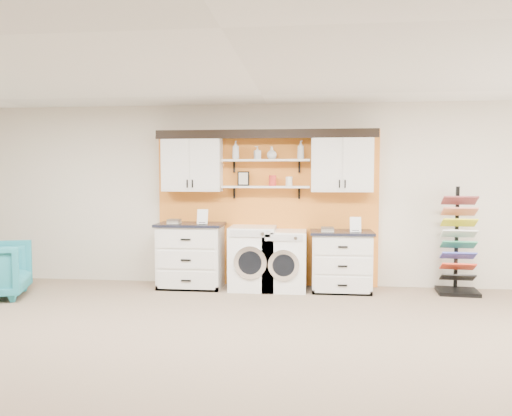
# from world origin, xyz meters

# --- Properties ---
(floor) EXTENTS (10.00, 10.00, 0.00)m
(floor) POSITION_xyz_m (0.00, 0.00, 0.00)
(floor) COLOR #8D765F
(floor) RESTS_ON ground
(ceiling) EXTENTS (10.00, 10.00, 0.00)m
(ceiling) POSITION_xyz_m (0.00, 0.00, 2.80)
(ceiling) COLOR white
(ceiling) RESTS_ON wall_back
(wall_back) EXTENTS (10.00, 0.00, 10.00)m
(wall_back) POSITION_xyz_m (0.00, 4.00, 1.40)
(wall_back) COLOR beige
(wall_back) RESTS_ON floor
(accent_panel) EXTENTS (3.40, 0.07, 2.40)m
(accent_panel) POSITION_xyz_m (0.00, 3.96, 1.20)
(accent_panel) COLOR orange
(accent_panel) RESTS_ON wall_back
(upper_cabinet_left) EXTENTS (0.90, 0.35, 0.84)m
(upper_cabinet_left) POSITION_xyz_m (-1.13, 3.79, 1.88)
(upper_cabinet_left) COLOR silver
(upper_cabinet_left) RESTS_ON wall_back
(upper_cabinet_right) EXTENTS (0.90, 0.35, 0.84)m
(upper_cabinet_right) POSITION_xyz_m (1.13, 3.79, 1.88)
(upper_cabinet_right) COLOR silver
(upper_cabinet_right) RESTS_ON wall_back
(shelf_lower) EXTENTS (1.32, 0.28, 0.03)m
(shelf_lower) POSITION_xyz_m (0.00, 3.80, 1.53)
(shelf_lower) COLOR silver
(shelf_lower) RESTS_ON wall_back
(shelf_upper) EXTENTS (1.32, 0.28, 0.03)m
(shelf_upper) POSITION_xyz_m (0.00, 3.80, 1.93)
(shelf_upper) COLOR silver
(shelf_upper) RESTS_ON wall_back
(crown_molding) EXTENTS (3.30, 0.41, 0.13)m
(crown_molding) POSITION_xyz_m (0.00, 3.81, 2.33)
(crown_molding) COLOR black
(crown_molding) RESTS_ON wall_back
(picture_frame) EXTENTS (0.18, 0.02, 0.22)m
(picture_frame) POSITION_xyz_m (-0.35, 3.85, 1.66)
(picture_frame) COLOR black
(picture_frame) RESTS_ON shelf_lower
(canister_red) EXTENTS (0.11, 0.11, 0.16)m
(canister_red) POSITION_xyz_m (0.10, 3.80, 1.62)
(canister_red) COLOR red
(canister_red) RESTS_ON shelf_lower
(canister_cream) EXTENTS (0.10, 0.10, 0.14)m
(canister_cream) POSITION_xyz_m (0.35, 3.80, 1.61)
(canister_cream) COLOR silver
(canister_cream) RESTS_ON shelf_lower
(base_cabinet_left) EXTENTS (1.00, 0.66, 0.98)m
(base_cabinet_left) POSITION_xyz_m (-1.13, 3.64, 0.49)
(base_cabinet_left) COLOR silver
(base_cabinet_left) RESTS_ON floor
(base_cabinet_right) EXTENTS (0.91, 0.66, 0.89)m
(base_cabinet_right) POSITION_xyz_m (1.13, 3.64, 0.45)
(base_cabinet_right) COLOR silver
(base_cabinet_right) RESTS_ON floor
(washer) EXTENTS (0.67, 0.71, 0.94)m
(washer) POSITION_xyz_m (-0.18, 3.64, 0.47)
(washer) COLOR white
(washer) RESTS_ON floor
(dryer) EXTENTS (0.63, 0.71, 0.88)m
(dryer) POSITION_xyz_m (0.30, 3.64, 0.44)
(dryer) COLOR white
(dryer) RESTS_ON floor
(sample_rack) EXTENTS (0.60, 0.52, 1.54)m
(sample_rack) POSITION_xyz_m (2.79, 3.67, 0.50)
(sample_rack) COLOR black
(sample_rack) RESTS_ON floor
(soap_bottle_a) EXTENTS (0.14, 0.14, 0.28)m
(soap_bottle_a) POSITION_xyz_m (-0.46, 3.80, 2.08)
(soap_bottle_a) COLOR silver
(soap_bottle_a) RESTS_ON shelf_upper
(soap_bottle_b) EXTENTS (0.12, 0.12, 0.20)m
(soap_bottle_b) POSITION_xyz_m (-0.13, 3.80, 2.04)
(soap_bottle_b) COLOR silver
(soap_bottle_b) RESTS_ON shelf_upper
(soap_bottle_c) EXTENTS (0.20, 0.20, 0.19)m
(soap_bottle_c) POSITION_xyz_m (0.09, 3.80, 2.04)
(soap_bottle_c) COLOR silver
(soap_bottle_c) RESTS_ON shelf_upper
(soap_bottle_d) EXTENTS (0.15, 0.15, 0.28)m
(soap_bottle_d) POSITION_xyz_m (0.52, 3.80, 2.08)
(soap_bottle_d) COLOR silver
(soap_bottle_d) RESTS_ON shelf_upper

